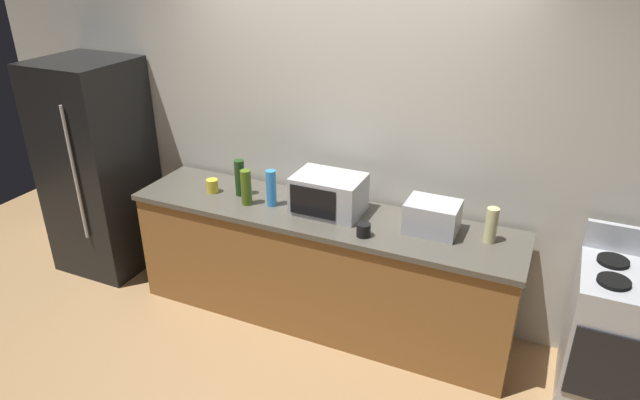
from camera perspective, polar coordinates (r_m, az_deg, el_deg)
name	(u,v)px	position (r m, az deg, el deg)	size (l,w,h in m)	color
ground_plane	(297,348)	(4.14, -2.36, -14.81)	(8.00, 8.00, 0.00)	#A87F51
back_wall	(343,135)	(4.12, 2.37, 6.64)	(6.40, 0.10, 2.70)	beige
counter_run	(320,267)	(4.17, 0.00, -6.82)	(2.84, 0.64, 0.90)	brown
refrigerator	(98,167)	(5.07, -21.63, 3.10)	(0.72, 0.73, 1.80)	black
stove_range	(620,339)	(3.94, 28.27, -12.35)	(0.60, 0.61, 1.08)	#B7BABF
microwave	(329,194)	(3.91, 0.87, 0.62)	(0.48, 0.35, 0.27)	#B7BABF
toaster_oven	(432,217)	(3.73, 11.37, -1.70)	(0.34, 0.26, 0.21)	#B7BABF
bottle_spray_cleaner	(271,188)	(4.01, -4.98, 1.21)	(0.07, 0.07, 0.27)	#338CE5
bottle_vinegar	(491,225)	(3.69, 17.04, -2.47)	(0.08, 0.08, 0.24)	beige
bottle_olive_oil	(246,187)	(4.05, -7.52, 1.28)	(0.08, 0.08, 0.26)	#4C6B19
bottle_wine	(240,178)	(4.20, -8.16, 2.26)	(0.08, 0.08, 0.28)	#1E3F19
mug_black	(364,230)	(3.64, 4.46, -3.05)	(0.09, 0.09, 0.09)	black
mug_yellow	(212,186)	(4.32, -10.90, 1.42)	(0.09, 0.09, 0.10)	yellow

